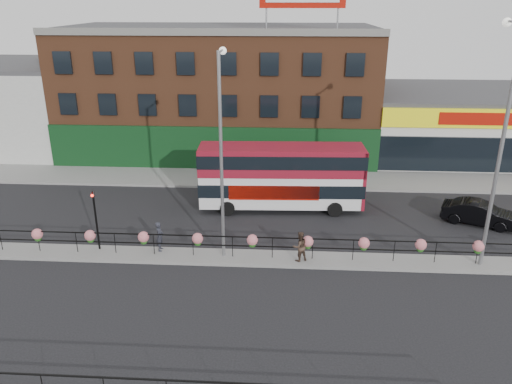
# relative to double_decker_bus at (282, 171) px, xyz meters

# --- Properties ---
(ground) EXTENTS (120.00, 120.00, 0.00)m
(ground) POSITION_rel_double_decker_bus_xyz_m (-1.37, -6.67, -2.49)
(ground) COLOR black
(ground) RESTS_ON ground
(north_pavement) EXTENTS (60.00, 4.00, 0.15)m
(north_pavement) POSITION_rel_double_decker_bus_xyz_m (-1.37, 5.33, -2.41)
(north_pavement) COLOR gray
(north_pavement) RESTS_ON ground
(median) EXTENTS (60.00, 1.60, 0.15)m
(median) POSITION_rel_double_decker_bus_xyz_m (-1.37, -6.67, -2.41)
(median) COLOR gray
(median) RESTS_ON ground
(brick_building) EXTENTS (25.00, 12.21, 10.30)m
(brick_building) POSITION_rel_double_decker_bus_xyz_m (-5.37, 13.29, 2.64)
(brick_building) COLOR brown
(brick_building) RESTS_ON ground
(supermarket) EXTENTS (15.00, 12.25, 5.30)m
(supermarket) POSITION_rel_double_decker_bus_xyz_m (14.63, 13.23, 0.16)
(supermarket) COLOR silver
(supermarket) RESTS_ON ground
(median_railing) EXTENTS (30.04, 0.56, 1.23)m
(median_railing) POSITION_rel_double_decker_bus_xyz_m (-1.37, -6.67, -1.44)
(median_railing) COLOR black
(median_railing) RESTS_ON median
(double_decker_bus) EXTENTS (10.10, 2.81, 4.05)m
(double_decker_bus) POSITION_rel_double_decker_bus_xyz_m (0.00, 0.00, 0.00)
(double_decker_bus) COLOR silver
(double_decker_bus) RESTS_ON ground
(car) EXTENTS (4.50, 5.21, 1.37)m
(car) POSITION_rel_double_decker_bus_xyz_m (11.51, -1.61, -1.80)
(car) COLOR black
(car) RESTS_ON ground
(pedestrian_a) EXTENTS (0.63, 0.46, 1.58)m
(pedestrian_a) POSITION_rel_double_decker_bus_xyz_m (-6.16, -6.22, -1.55)
(pedestrian_a) COLOR #24262F
(pedestrian_a) RESTS_ON median
(pedestrian_b) EXTENTS (1.22, 1.19, 1.55)m
(pedestrian_b) POSITION_rel_double_decker_bus_xyz_m (0.98, -6.89, -1.56)
(pedestrian_b) COLOR #423025
(pedestrian_b) RESTS_ON median
(lamp_column_west) EXTENTS (0.36, 1.77, 10.07)m
(lamp_column_west) POSITION_rel_double_decker_bus_xyz_m (-2.83, -6.32, 3.63)
(lamp_column_west) COLOR gray
(lamp_column_west) RESTS_ON median
(lamp_column_east) EXTENTS (0.41, 2.00, 11.38)m
(lamp_column_east) POSITION_rel_double_decker_bus_xyz_m (9.83, -6.44, 4.40)
(lamp_column_east) COLOR gray
(lamp_column_east) RESTS_ON median
(traffic_light_median) EXTENTS (0.15, 0.28, 3.65)m
(traffic_light_median) POSITION_rel_double_decker_bus_xyz_m (-9.37, -6.28, -0.02)
(traffic_light_median) COLOR black
(traffic_light_median) RESTS_ON median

